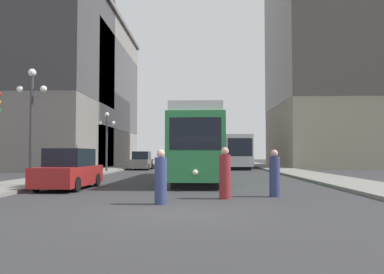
{
  "coord_description": "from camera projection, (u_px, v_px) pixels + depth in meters",
  "views": [
    {
      "loc": [
        0.57,
        -10.41,
        1.59
      ],
      "look_at": [
        0.16,
        7.54,
        2.37
      ],
      "focal_mm": 36.1,
      "sensor_mm": 36.0,
      "label": 1
    }
  ],
  "objects": [
    {
      "name": "building_left_midblock",
      "position": [
        44.0,
        28.0,
        39.61
      ],
      "size": [
        12.02,
        14.66,
        28.07
      ],
      "color": "slate",
      "rests_on": "ground"
    },
    {
      "name": "parked_car_left_mid",
      "position": [
        142.0,
        161.0,
        38.61
      ],
      "size": [
        1.93,
        4.43,
        1.82
      ],
      "rotation": [
        0.0,
        0.0,
        0.01
      ],
      "color": "black",
      "rests_on": "ground"
    },
    {
      "name": "pedestrian_crossing_near",
      "position": [
        275.0,
        175.0,
        14.22
      ],
      "size": [
        0.39,
        0.39,
        1.73
      ],
      "rotation": [
        0.0,
        0.0,
        1.88
      ],
      "color": "navy",
      "rests_on": "ground"
    },
    {
      "name": "building_right_corner",
      "position": [
        339.0,
        40.0,
        47.14
      ],
      "size": [
        15.83,
        16.92,
        30.12
      ],
      "color": "gray",
      "rests_on": "ground"
    },
    {
      "name": "parked_car_left_near",
      "position": [
        69.0,
        170.0,
        17.43
      ],
      "size": [
        2.01,
        4.54,
        1.82
      ],
      "rotation": [
        0.0,
        0.0,
        -0.03
      ],
      "color": "black",
      "rests_on": "ground"
    },
    {
      "name": "transit_bus",
      "position": [
        235.0,
        150.0,
        42.26
      ],
      "size": [
        2.59,
        12.09,
        3.45
      ],
      "rotation": [
        0.0,
        0.0,
        0.0
      ],
      "color": "black",
      "rests_on": "ground"
    },
    {
      "name": "ground_plane",
      "position": [
        180.0,
        213.0,
        10.34
      ],
      "size": [
        200.0,
        200.0,
        0.0
      ],
      "primitive_type": "plane",
      "color": "#303033"
    },
    {
      "name": "lamp_post_left_far",
      "position": [
        107.0,
        132.0,
        32.15
      ],
      "size": [
        1.41,
        0.36,
        4.9
      ],
      "color": "#333338",
      "rests_on": "sidewalk_left"
    },
    {
      "name": "pedestrian_on_sidewalk",
      "position": [
        161.0,
        179.0,
        12.1
      ],
      "size": [
        0.39,
        0.39,
        1.72
      ],
      "rotation": [
        0.0,
        0.0,
        0.73
      ],
      "color": "navy",
      "rests_on": "ground"
    },
    {
      "name": "pedestrian_crossing_far",
      "position": [
        225.0,
        175.0,
        13.6
      ],
      "size": [
        0.41,
        0.41,
        1.82
      ],
      "rotation": [
        0.0,
        0.0,
        2.63
      ],
      "color": "maroon",
      "rests_on": "ground"
    },
    {
      "name": "lamp_post_left_near",
      "position": [
        32.0,
        108.0,
        17.87
      ],
      "size": [
        1.41,
        0.36,
        5.39
      ],
      "color": "#333338",
      "rests_on": "sidewalk_left"
    },
    {
      "name": "building_left_corner",
      "position": [
        70.0,
        92.0,
        51.2
      ],
      "size": [
        14.67,
        24.05,
        19.17
      ],
      "color": "gray",
      "rests_on": "ground"
    },
    {
      "name": "sidewalk_left",
      "position": [
        134.0,
        165.0,
        50.49
      ],
      "size": [
        3.14,
        120.0,
        0.15
      ],
      "primitive_type": "cube",
      "color": "gray",
      "rests_on": "ground"
    },
    {
      "name": "sidewalk_right",
      "position": [
        260.0,
        165.0,
        50.11
      ],
      "size": [
        3.14,
        120.0,
        0.15
      ],
      "primitive_type": "cube",
      "color": "gray",
      "rests_on": "ground"
    },
    {
      "name": "streetcar",
      "position": [
        200.0,
        145.0,
        23.46
      ],
      "size": [
        3.0,
        14.42,
        3.89
      ],
      "rotation": [
        0.0,
        0.0,
        -0.03
      ],
      "color": "black",
      "rests_on": "ground"
    }
  ]
}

